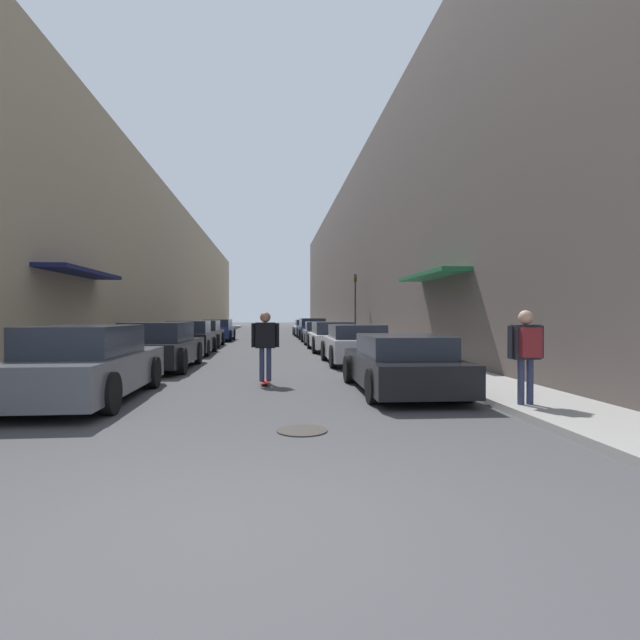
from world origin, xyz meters
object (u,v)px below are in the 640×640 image
parked_car_right_4 (312,329)px  parked_car_right_1 (356,345)px  skateboarder (265,340)px  parked_car_left_3 (203,334)px  parked_car_left_0 (88,365)px  parked_car_left_4 (218,330)px  parked_car_left_2 (190,338)px  parked_car_left_1 (159,347)px  parked_car_right_2 (332,337)px  parked_car_right_5 (307,328)px  parked_car_right_0 (401,364)px  parked_car_right_3 (321,333)px  pedestrian (526,346)px  traffic_light (355,300)px  manhole_cover (302,431)px

parked_car_right_4 → parked_car_right_1: bearing=-89.8°
skateboarder → parked_car_right_4: bearing=82.6°
parked_car_right_1 → parked_car_right_4: bearing=90.2°
parked_car_left_3 → skateboarder: 14.41m
parked_car_left_0 → parked_car_left_4: parked_car_left_0 is taller
parked_car_left_2 → parked_car_right_1: bearing=-37.3°
parked_car_left_1 → parked_car_right_4: bearing=71.9°
parked_car_left_4 → parked_car_right_2: size_ratio=0.94×
parked_car_right_5 → parked_car_right_1: bearing=-89.9°
parked_car_right_0 → parked_car_right_5: bearing=90.0°
parked_car_right_3 → pedestrian: bearing=-85.9°
parked_car_left_2 → parked_car_right_0: 12.12m
parked_car_right_4 → skateboarder: (-2.81, -21.67, 0.36)m
parked_car_left_3 → parked_car_right_1: bearing=-56.9°
parked_car_left_3 → traffic_light: size_ratio=1.05×
parked_car_left_2 → parked_car_right_5: parked_car_left_2 is taller
parked_car_right_4 → pedestrian: (1.52, -25.37, 0.42)m
parked_car_left_0 → parked_car_left_2: bearing=89.6°
parked_car_left_1 → parked_car_right_3: size_ratio=1.00×
parked_car_left_3 → manhole_cover: 19.13m
parked_car_left_1 → parked_car_right_4: parked_car_left_1 is taller
parked_car_right_1 → parked_car_left_2: bearing=142.7°
parked_car_left_0 → parked_car_left_4: size_ratio=1.09×
parked_car_right_0 → parked_car_right_3: size_ratio=0.98×
parked_car_left_0 → parked_car_right_3: bearing=71.2°
parked_car_left_3 → parked_car_right_2: size_ratio=0.88×
parked_car_right_3 → traffic_light: (2.25, 1.89, 1.91)m
parked_car_left_3 → parked_car_right_1: 11.31m
parked_car_left_4 → skateboarder: 20.06m
traffic_light → pedestrian: 21.84m
pedestrian → parked_car_left_0: bearing=166.6°
parked_car_left_0 → parked_car_left_4: 21.70m
parked_car_right_1 → pedestrian: size_ratio=2.66×
parked_car_right_1 → manhole_cover: 9.56m
parked_car_left_3 → parked_car_right_5: parked_car_left_3 is taller
parked_car_right_3 → parked_car_right_0: bearing=-90.2°
traffic_light → parked_car_right_1: bearing=-99.5°
parked_car_left_4 → pedestrian: pedestrian is taller
parked_car_left_0 → parked_car_right_1: 8.89m
parked_car_right_1 → parked_car_right_3: bearing=89.9°
parked_car_right_1 → pedestrian: (1.46, -8.25, 0.46)m
traffic_light → parked_car_left_2: bearing=-133.0°
parked_car_right_2 → skateboarder: size_ratio=2.79×
parked_car_left_2 → manhole_cover: parked_car_left_2 is taller
parked_car_left_4 → parked_car_right_1: (6.05, -15.26, -0.02)m
parked_car_right_5 → parked_car_left_2: bearing=-108.7°
parked_car_left_4 → parked_car_right_4: (5.98, 1.86, 0.02)m
parked_car_left_1 → manhole_cover: (3.71, -8.20, -0.66)m
parked_car_left_3 → parked_car_right_0: size_ratio=0.90×
manhole_cover → pedestrian: pedestrian is taller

